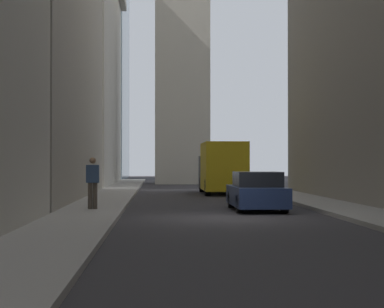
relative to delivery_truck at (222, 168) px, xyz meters
The scene contains 7 objects.
ground_plane 16.69m from the delivery_truck, behind, with size 135.00×135.00×0.00m, color #302D30.
sidewalk_right 17.64m from the delivery_truck, 160.39° to the left, with size 90.00×2.20×0.14m, color gray.
sidewalk_left 16.91m from the delivery_truck, 169.40° to the right, with size 90.00×2.20×0.14m, color gray.
building_right_far 20.98m from the delivery_truck, 38.10° to the left, with size 19.85×10.50×18.71m.
delivery_truck is the anchor object (origin of this frame).
sedan_navy 13.20m from the delivery_truck, behind, with size 4.30×1.78×1.42m.
pedestrian 15.27m from the delivery_truck, 157.43° to the left, with size 0.26×0.44×1.79m.
Camera 1 is at (-20.98, 2.22, 1.74)m, focal length 62.98 mm.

